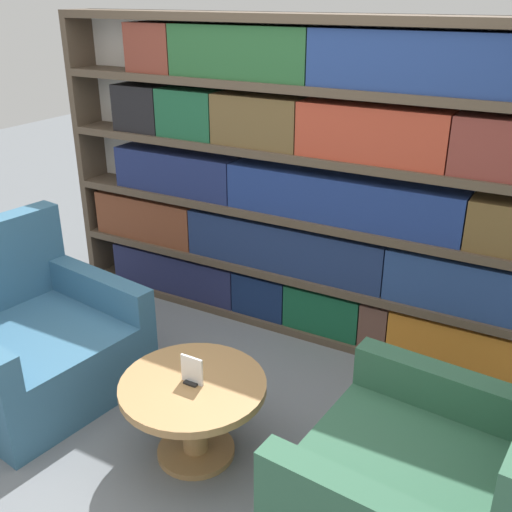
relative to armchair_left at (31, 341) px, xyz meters
name	(u,v)px	position (x,y,z in m)	size (l,w,h in m)	color
ground_plane	(156,458)	(0.98, -0.15, -0.29)	(14.00, 14.00, 0.00)	slate
bookshelf	(303,189)	(1.03, 1.35, 0.68)	(3.38, 0.30, 1.98)	silver
armchair_left	(31,341)	(0.00, 0.00, 0.00)	(1.05, 1.07, 0.91)	#386684
armchair_right	(432,493)	(2.25, -0.01, 0.00)	(1.01, 1.02, 0.91)	#336047
coffee_table	(194,403)	(1.12, -0.02, 0.01)	(0.69, 0.69, 0.42)	#AD7F4C
table_sign	(192,372)	(1.12, -0.02, 0.19)	(0.11, 0.06, 0.14)	black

